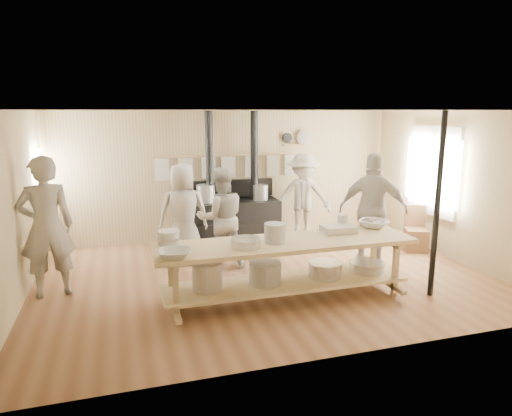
# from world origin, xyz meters

# --- Properties ---
(ground) EXTENTS (7.00, 7.00, 0.00)m
(ground) POSITION_xyz_m (0.00, 0.00, 0.00)
(ground) COLOR brown
(ground) RESTS_ON ground
(room_shell) EXTENTS (7.00, 7.00, 7.00)m
(room_shell) POSITION_xyz_m (0.00, 0.00, 1.62)
(room_shell) COLOR tan
(room_shell) RESTS_ON ground
(window_right) EXTENTS (0.09, 1.50, 1.65)m
(window_right) POSITION_xyz_m (3.47, 0.60, 1.50)
(window_right) COLOR beige
(window_right) RESTS_ON ground
(left_opening) EXTENTS (0.00, 0.90, 0.90)m
(left_opening) POSITION_xyz_m (-3.45, 2.00, 1.60)
(left_opening) COLOR white
(left_opening) RESTS_ON ground
(stove) EXTENTS (1.90, 0.75, 2.60)m
(stove) POSITION_xyz_m (-0.01, 2.12, 0.52)
(stove) COLOR black
(stove) RESTS_ON ground
(towel_rail) EXTENTS (3.00, 0.04, 0.47)m
(towel_rail) POSITION_xyz_m (0.00, 2.40, 1.56)
(towel_rail) COLOR tan
(towel_rail) RESTS_ON ground
(back_wall_shelf) EXTENTS (0.63, 0.14, 0.32)m
(back_wall_shelf) POSITION_xyz_m (1.46, 2.43, 2.00)
(back_wall_shelf) COLOR tan
(back_wall_shelf) RESTS_ON ground
(prep_table) EXTENTS (3.60, 0.90, 0.85)m
(prep_table) POSITION_xyz_m (-0.01, -0.90, 0.52)
(prep_table) COLOR tan
(prep_table) RESTS_ON ground
(support_post) EXTENTS (0.08, 0.08, 2.60)m
(support_post) POSITION_xyz_m (2.05, -1.35, 1.30)
(support_post) COLOR black
(support_post) RESTS_ON ground
(cook_far_left) EXTENTS (0.83, 0.64, 2.01)m
(cook_far_left) POSITION_xyz_m (-3.15, 0.21, 1.01)
(cook_far_left) COLOR #ABA398
(cook_far_left) RESTS_ON ground
(cook_left) EXTENTS (0.84, 0.67, 1.70)m
(cook_left) POSITION_xyz_m (-0.55, 0.70, 0.85)
(cook_left) COLOR #ABA398
(cook_left) RESTS_ON ground
(cook_center) EXTENTS (0.87, 0.59, 1.74)m
(cook_center) POSITION_xyz_m (-1.12, 1.12, 0.87)
(cook_center) COLOR #ABA398
(cook_center) RESTS_ON ground
(cook_right) EXTENTS (1.21, 0.96, 1.92)m
(cook_right) POSITION_xyz_m (1.94, 0.11, 0.96)
(cook_right) COLOR #ABA398
(cook_right) RESTS_ON ground
(cook_by_window) EXTENTS (1.28, 0.96, 1.76)m
(cook_by_window) POSITION_xyz_m (1.43, 1.95, 0.88)
(cook_by_window) COLOR #ABA398
(cook_by_window) RESTS_ON ground
(chair) EXTENTS (0.52, 0.52, 0.85)m
(chair) POSITION_xyz_m (3.16, 0.55, 0.25)
(chair) COLOR brown
(chair) RESTS_ON ground
(bowl_white_a) EXTENTS (0.45, 0.45, 0.10)m
(bowl_white_a) POSITION_xyz_m (-1.55, -1.19, 0.90)
(bowl_white_a) COLOR silver
(bowl_white_a) RESTS_ON prep_table
(bowl_steel_a) EXTENTS (0.43, 0.43, 0.10)m
(bowl_steel_a) POSITION_xyz_m (-1.55, -0.57, 0.90)
(bowl_steel_a) COLOR silver
(bowl_steel_a) RESTS_ON prep_table
(bowl_white_b) EXTENTS (0.62, 0.62, 0.11)m
(bowl_white_b) POSITION_xyz_m (1.55, -0.57, 0.90)
(bowl_white_b) COLOR silver
(bowl_white_b) RESTS_ON prep_table
(bowl_steel_b) EXTENTS (0.51, 0.51, 0.11)m
(bowl_steel_b) POSITION_xyz_m (1.55, -0.57, 0.91)
(bowl_steel_b) COLOR silver
(bowl_steel_b) RESTS_ON prep_table
(roasting_pan) EXTENTS (0.48, 0.33, 0.11)m
(roasting_pan) POSITION_xyz_m (0.88, -0.70, 0.90)
(roasting_pan) COLOR #B2B2B7
(roasting_pan) RESTS_ON prep_table
(mixing_bowl_large) EXTENTS (0.46, 0.46, 0.12)m
(mixing_bowl_large) POSITION_xyz_m (-0.61, -1.03, 0.91)
(mixing_bowl_large) COLOR silver
(mixing_bowl_large) RESTS_ON prep_table
(bucket_galv) EXTENTS (0.37, 0.37, 0.26)m
(bucket_galv) POSITION_xyz_m (-0.17, -0.92, 0.98)
(bucket_galv) COLOR gray
(bucket_galv) RESTS_ON prep_table
(deep_bowl_enamel) EXTENTS (0.33, 0.33, 0.18)m
(deep_bowl_enamel) POSITION_xyz_m (-1.55, -0.57, 0.94)
(deep_bowl_enamel) COLOR silver
(deep_bowl_enamel) RESTS_ON prep_table
(pitcher) EXTENTS (0.17, 0.17, 0.23)m
(pitcher) POSITION_xyz_m (1.01, -0.57, 0.97)
(pitcher) COLOR silver
(pitcher) RESTS_ON prep_table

